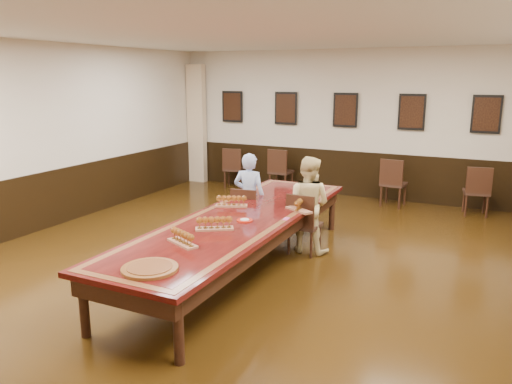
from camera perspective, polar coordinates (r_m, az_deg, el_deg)
The scene contains 23 objects.
floor at distance 7.03m, azimuth -1.81°, elevation -8.88°, with size 8.00×10.00×0.02m, color black.
ceiling at distance 6.54m, azimuth -2.02°, elevation 18.26°, with size 8.00×10.00×0.02m, color white.
wall_back at distance 11.24m, azimuth 10.21°, elevation 7.70°, with size 8.00×0.02×3.20m, color beige.
wall_left at distance 9.17m, azimuth -24.77°, elevation 5.52°, with size 0.02×10.00×3.20m, color beige.
chair_man at distance 8.05m, azimuth -0.99°, elevation -2.55°, with size 0.42×0.46×0.90m, color #321E16, non-canonical shape.
chair_woman at distance 7.54m, azimuth 5.59°, elevation -3.55°, with size 0.44×0.48×0.94m, color #321E16, non-canonical shape.
spare_chair_a at distance 11.98m, azimuth -2.52°, elevation 2.82°, with size 0.45×0.49×0.96m, color #321E16, non-canonical shape.
spare_chair_b at distance 11.51m, azimuth 2.88°, elevation 2.50°, with size 0.47×0.51×1.01m, color #321E16, non-canonical shape.
spare_chair_c at distance 10.60m, azimuth 15.47°, elevation 1.08°, with size 0.47×0.51×1.00m, color #321E16, non-canonical shape.
spare_chair_d at distance 10.45m, azimuth 23.89°, elevation 0.17°, with size 0.45×0.49×0.97m, color #321E16, non-canonical shape.
person_man at distance 8.07m, azimuth -0.77°, elevation -0.55°, with size 0.52×0.34×1.43m, color #547AD2.
person_woman at distance 7.55m, azimuth 5.92°, elevation -1.43°, with size 0.73×0.57×1.47m, color beige.
pink_phone at distance 6.70m, azimuth 3.46°, elevation -3.09°, with size 0.07×0.13×0.01m, color #E04A93.
curtain at distance 12.63m, azimuth -6.79°, elevation 7.71°, with size 0.45×0.18×2.90m, color beige.
wainscoting at distance 6.86m, azimuth -1.84°, elevation -4.93°, with size 8.00×10.00×1.00m.
conference_table at distance 6.82m, azimuth -1.84°, elevation -4.04°, with size 1.40×5.00×0.76m.
posters at distance 11.15m, azimuth 10.17°, elevation 9.21°, with size 6.14×0.04×0.74m.
flight_a at distance 7.30m, azimuth -2.83°, elevation -1.10°, with size 0.48×0.32×0.17m.
flight_b at distance 7.10m, azimuth 4.90°, elevation -1.57°, with size 0.46×0.33×0.17m.
flight_c at distance 6.23m, azimuth -4.78°, elevation -3.64°, with size 0.48×0.37×0.18m.
flight_d at distance 5.74m, azimuth -8.41°, elevation -5.22°, with size 0.48×0.32×0.17m.
red_plate_grp at distance 6.60m, azimuth -1.30°, elevation -3.26°, with size 0.22×0.22×0.03m.
carved_platter at distance 5.08m, azimuth -12.04°, elevation -8.56°, with size 0.66×0.66×0.04m.
Camera 1 is at (3.05, -5.76, 2.63)m, focal length 35.00 mm.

